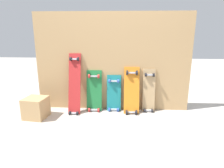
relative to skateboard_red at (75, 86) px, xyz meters
name	(u,v)px	position (x,y,z in m)	size (l,w,h in m)	color
ground_plane	(112,110)	(0.57, 0.09, -0.41)	(12.00, 12.00, 0.00)	#B2AAA0
plywood_wall_panel	(113,63)	(0.57, 0.16, 0.34)	(2.38, 0.04, 1.50)	tan
skateboard_red	(75,86)	(0.00, 0.00, 0.00)	(0.18, 0.31, 0.97)	#B22626
skateboard_green	(94,93)	(0.29, 0.07, -0.13)	(0.24, 0.18, 0.70)	#1E7238
skateboard_teal	(114,95)	(0.60, 0.09, -0.16)	(0.22, 0.15, 0.63)	#197A7F
skateboard_orange	(132,92)	(0.87, 0.03, -0.10)	(0.23, 0.26, 0.76)	orange
skateboard_natural	(149,93)	(1.14, 0.09, -0.11)	(0.19, 0.15, 0.74)	tan
wooden_crate	(36,108)	(-0.52, -0.26, -0.26)	(0.30, 0.30, 0.30)	tan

